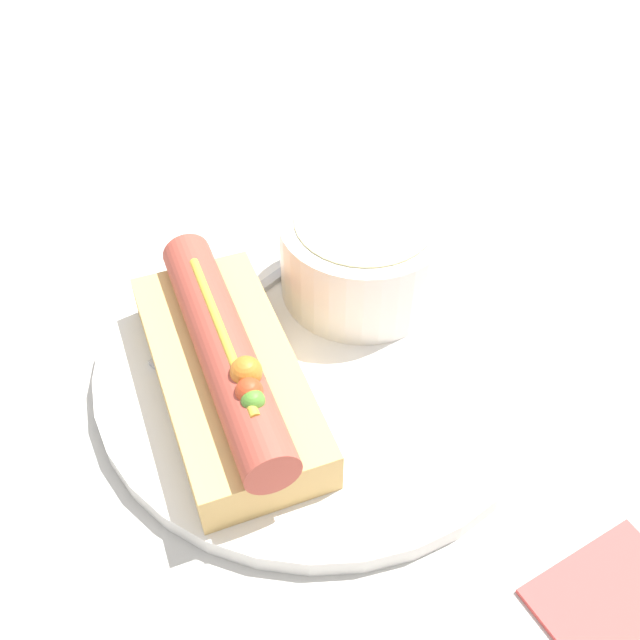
# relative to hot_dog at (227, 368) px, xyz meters

# --- Properties ---
(ground_plane) EXTENTS (4.00, 4.00, 0.00)m
(ground_plane) POSITION_rel_hot_dog_xyz_m (-0.01, 0.06, -0.03)
(ground_plane) COLOR #BCB7AD
(dinner_plate) EXTENTS (0.27, 0.27, 0.01)m
(dinner_plate) POSITION_rel_hot_dog_xyz_m (-0.01, 0.06, -0.03)
(dinner_plate) COLOR white
(dinner_plate) RESTS_ON ground_plane
(hot_dog) EXTENTS (0.17, 0.07, 0.06)m
(hot_dog) POSITION_rel_hot_dog_xyz_m (0.00, 0.00, 0.00)
(hot_dog) COLOR #DBAD60
(hot_dog) RESTS_ON dinner_plate
(soup_bowl) EXTENTS (0.10, 0.10, 0.06)m
(soup_bowl) POSITION_rel_hot_dog_xyz_m (-0.05, 0.10, 0.01)
(soup_bowl) COLOR silver
(soup_bowl) RESTS_ON dinner_plate
(spoon) EXTENTS (0.08, 0.14, 0.01)m
(spoon) POSITION_rel_hot_dog_xyz_m (-0.08, 0.06, -0.02)
(spoon) COLOR #B7B7BC
(spoon) RESTS_ON dinner_plate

